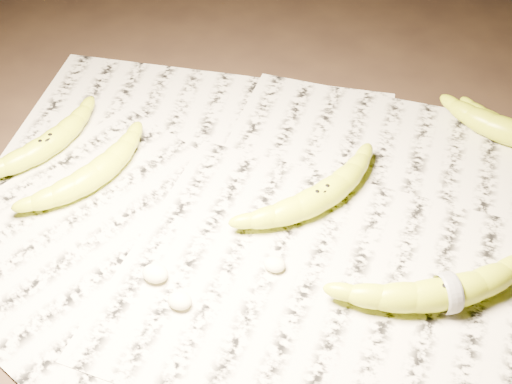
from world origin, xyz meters
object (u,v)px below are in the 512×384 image
(banana_left_b, at_px, (95,172))
(banana_taped, at_px, (448,291))
(banana_center, at_px, (320,195))
(banana_left_a, at_px, (46,144))

(banana_left_b, bearing_deg, banana_taped, -74.56)
(banana_center, bearing_deg, banana_left_b, 134.03)
(banana_center, bearing_deg, banana_left_a, 127.10)
(banana_left_b, bearing_deg, banana_left_a, 92.82)
(banana_left_a, xyz_separation_m, banana_taped, (0.58, -0.10, 0.00))
(banana_left_a, distance_m, banana_taped, 0.58)
(banana_center, relative_size, banana_taped, 0.87)
(banana_left_b, relative_size, banana_center, 0.91)
(banana_left_a, relative_size, banana_taped, 0.82)
(banana_left_b, bearing_deg, banana_center, -58.44)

